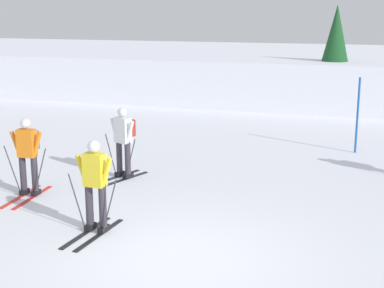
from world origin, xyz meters
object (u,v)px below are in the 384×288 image
skier_white (124,139)px  conifer_far_left (335,48)px  skier_yellow (95,184)px  skier_orange (28,153)px  trail_marker_pole (358,115)px

skier_white → conifer_far_left: conifer_far_left is taller
skier_yellow → skier_orange: (-2.34, 1.45, 0.04)m
skier_orange → trail_marker_pole: 8.99m
trail_marker_pole → conifer_far_left: conifer_far_left is taller
skier_orange → conifer_far_left: 14.47m
skier_yellow → trail_marker_pole: bearing=60.4°
skier_white → conifer_far_left: size_ratio=0.41×
trail_marker_pole → skier_white: bearing=-141.0°
skier_white → conifer_far_left: bearing=70.6°
skier_yellow → skier_white: size_ratio=1.00×
trail_marker_pole → conifer_far_left: bearing=99.3°
skier_yellow → trail_marker_pole: trail_marker_pole is taller
skier_yellow → trail_marker_pole: (4.27, 7.53, 0.15)m
skier_yellow → skier_orange: 2.76m
skier_white → skier_orange: same height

